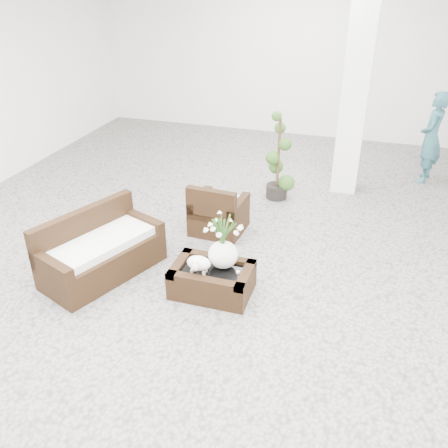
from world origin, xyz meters
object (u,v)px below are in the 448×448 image
(armchair, at_px, (219,207))
(topiary, at_px, (278,157))
(coffee_table, at_px, (212,281))
(loveseat, at_px, (101,246))

(armchair, distance_m, topiary, 1.46)
(armchair, relative_size, topiary, 0.53)
(coffee_table, xyz_separation_m, topiary, (0.17, 2.74, 0.54))
(armchair, xyz_separation_m, loveseat, (-1.01, -1.46, 0.02))
(armchair, bearing_deg, topiary, -109.20)
(coffee_table, bearing_deg, armchair, 104.96)
(coffee_table, distance_m, armchair, 1.49)
(loveseat, relative_size, topiary, 1.05)
(loveseat, bearing_deg, topiary, -7.69)
(coffee_table, height_order, armchair, armchair)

